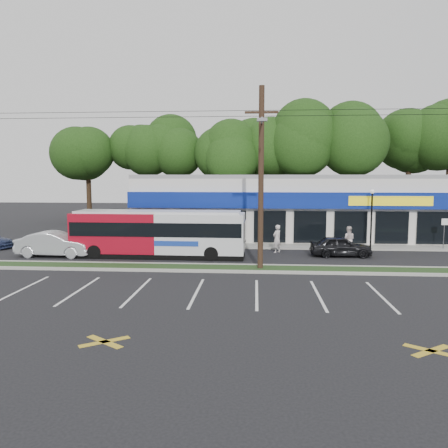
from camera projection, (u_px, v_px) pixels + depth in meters
name	position (u px, v px, depth m)	size (l,w,h in m)	color
ground	(205.00, 273.00, 23.52)	(120.00, 120.00, 0.00)	black
grass_strip	(207.00, 268.00, 24.51)	(40.00, 1.60, 0.12)	#1D3214
curb_south	(205.00, 271.00, 23.66)	(40.00, 0.25, 0.14)	#9E9E93
curb_north	(208.00, 265.00, 25.35)	(40.00, 0.25, 0.14)	#9E9E93
sidewalk	(286.00, 246.00, 32.08)	(32.00, 2.20, 0.10)	#9E9E93
strip_mall	(287.00, 205.00, 38.61)	(25.00, 12.55, 5.30)	silver
utility_pole	(258.00, 172.00, 23.64)	(50.00, 2.77, 10.00)	black
lamp_post	(372.00, 212.00, 31.16)	(0.30, 0.30, 4.25)	black
sign_post	(444.00, 228.00, 30.70)	(0.45, 0.10, 2.23)	#59595E
tree_line	(268.00, 147.00, 48.08)	(46.76, 6.76, 11.83)	black
metrobus	(159.00, 233.00, 28.06)	(11.15, 2.54, 2.99)	maroon
car_dark	(341.00, 246.00, 28.31)	(1.58, 3.93, 1.34)	black
car_silver	(55.00, 244.00, 28.29)	(1.71, 4.90, 1.61)	#ADB0B5
pedestrian_a	(277.00, 239.00, 29.69)	(0.69, 0.46, 1.90)	beige
pedestrian_b	(348.00, 240.00, 29.55)	(0.89, 0.69, 1.83)	silver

